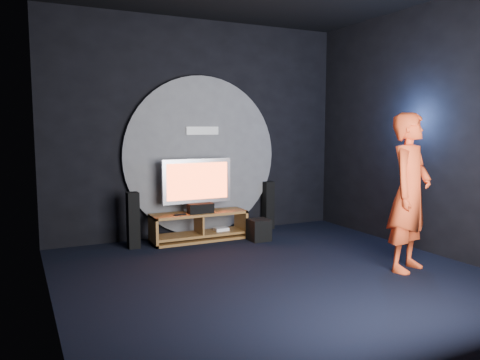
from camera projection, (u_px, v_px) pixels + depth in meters
name	position (u px, v px, depth m)	size (l,w,h in m)	color
floor	(276.00, 275.00, 5.63)	(5.00, 5.00, 0.00)	black
back_wall	(200.00, 129.00, 7.66)	(5.00, 0.04, 3.50)	black
front_wall	(463.00, 131.00, 3.19)	(5.00, 0.04, 3.50)	black
left_wall	(45.00, 130.00, 4.35)	(0.04, 5.00, 3.50)	black
right_wall	(432.00, 129.00, 6.51)	(0.04, 5.00, 3.50)	black
wall_disc_panel	(201.00, 156.00, 7.67)	(2.60, 0.11, 2.60)	#515156
media_console	(199.00, 228.00, 7.35)	(1.51, 0.45, 0.45)	olive
tv	(197.00, 183.00, 7.33)	(1.12, 0.22, 0.83)	silver
center_speaker	(201.00, 208.00, 7.24)	(0.40, 0.15, 0.15)	black
remote	(180.00, 215.00, 7.06)	(0.18, 0.05, 0.02)	black
tower_speaker_left	(133.00, 220.00, 6.87)	(0.17, 0.18, 0.83)	black
tower_speaker_right	(268.00, 205.00, 8.20)	(0.17, 0.18, 0.83)	black
subwoofer	(259.00, 230.00, 7.36)	(0.31, 0.31, 0.34)	black
player	(410.00, 192.00, 5.75)	(0.71, 0.47, 1.95)	#E2471E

